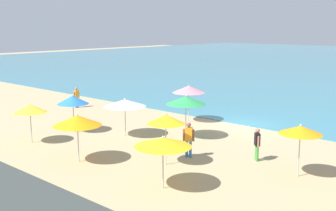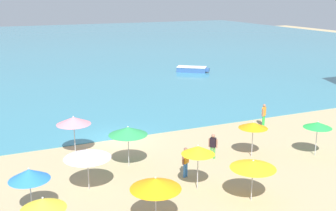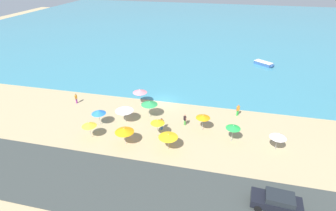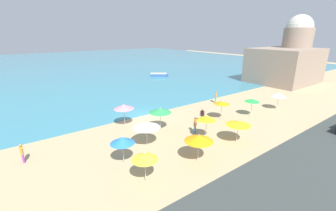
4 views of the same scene
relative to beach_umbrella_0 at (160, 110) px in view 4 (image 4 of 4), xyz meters
name	(u,v)px [view 4 (image 4 of 4)]	position (x,y,z in m)	size (l,w,h in m)	color
ground_plane	(144,116)	(0.82, 4.81, -2.19)	(160.00, 160.00, 0.00)	tan
sea	(53,66)	(0.82, 59.81, -2.16)	(150.00, 110.00, 0.05)	teal
coastal_road	(293,197)	(0.82, -13.19, -2.16)	(80.00, 8.00, 0.06)	#363C3A
beach_umbrella_0	(160,110)	(0.00, 0.00, 0.00)	(2.27, 2.27, 2.49)	#B2B2B7
beach_umbrella_1	(252,100)	(11.26, -3.13, -0.19)	(1.75, 1.75, 2.25)	#B2B2B7
beach_umbrella_2	(279,95)	(16.22, -3.75, -0.18)	(1.87, 1.87, 2.35)	#B2B2B7
beach_umbrella_3	(238,123)	(4.14, -6.45, -0.30)	(2.25, 2.25, 2.14)	#B2B2B7
beach_umbrella_4	(145,156)	(-5.67, -6.38, -0.28)	(1.81, 1.81, 2.20)	#B2B2B7
beach_umbrella_5	(146,125)	(-2.87, -2.00, -0.23)	(2.44, 2.44, 2.23)	#B2B2B7
beach_umbrella_6	(199,138)	(-1.03, -6.67, -0.19)	(2.25, 2.25, 2.31)	#B2B2B7
beach_umbrella_7	(122,140)	(-5.87, -3.44, -0.21)	(1.87, 1.87, 2.30)	#B2B2B7
beach_umbrella_8	(222,103)	(7.53, -1.64, -0.16)	(1.81, 1.81, 2.28)	#B2B2B7
beach_umbrella_9	(124,107)	(-2.45, 3.28, 0.01)	(2.15, 2.15, 2.50)	#B2B2B7
beach_umbrella_10	(207,118)	(2.31, -4.25, -0.04)	(1.73, 1.73, 2.44)	#B2B2B7
bather_0	(202,115)	(5.13, -0.94, -1.31)	(0.42, 0.44, 1.58)	green
bather_1	(22,152)	(-12.11, 1.34, -1.29)	(0.25, 0.57, 1.60)	purple
bather_2	(195,124)	(2.38, -2.69, -1.22)	(0.50, 0.37, 1.73)	#3674C2
bather_3	(216,96)	(11.93, 3.15, -1.21)	(0.48, 0.39, 1.75)	green
skiff_nearshore	(159,75)	(17.27, 25.43, -1.79)	(4.02, 3.47, 0.68)	#325996
harbor_fortress	(288,59)	(35.55, 4.96, 2.40)	(13.29, 10.54, 13.31)	gray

